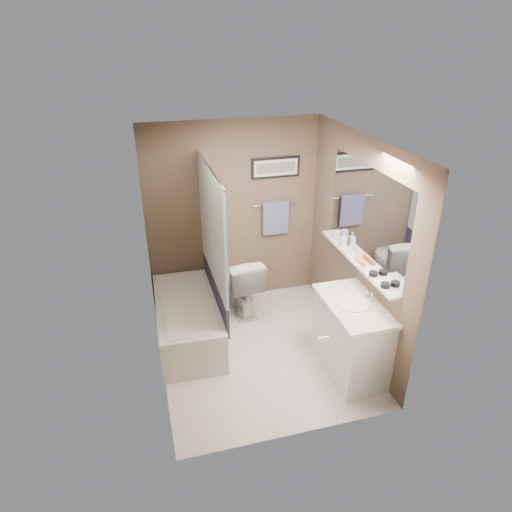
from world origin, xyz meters
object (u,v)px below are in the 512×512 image
object	(u,v)px
candle_bowl_near	(385,285)
soap_bottle	(343,240)
candle_bowl_far	(373,274)
bathtub	(188,321)
hair_brush_front	(360,261)
toilet	(240,283)
glass_jar	(336,235)
vanity	(351,339)

from	to	relation	value
candle_bowl_near	soap_bottle	bearing A→B (deg)	90.00
candle_bowl_near	candle_bowl_far	size ratio (longest dim) A/B	1.00
bathtub	hair_brush_front	bearing A→B (deg)	-19.03
bathtub	hair_brush_front	xyz separation A→B (m)	(1.79, -0.67, 0.89)
toilet	candle_bowl_near	size ratio (longest dim) A/B	8.82
toilet	candle_bowl_near	distance (m)	2.09
soap_bottle	toilet	bearing A→B (deg)	146.30
toilet	glass_jar	world-z (taller)	glass_jar
candle_bowl_far	glass_jar	bearing A→B (deg)	90.00
bathtub	candle_bowl_near	bearing A→B (deg)	-32.30
candle_bowl_near	glass_jar	bearing A→B (deg)	90.00
hair_brush_front	candle_bowl_near	bearing A→B (deg)	-90.00
candle_bowl_near	hair_brush_front	distance (m)	0.53
candle_bowl_near	hair_brush_front	xyz separation A→B (m)	(0.00, 0.53, 0.00)
bathtub	candle_bowl_near	world-z (taller)	candle_bowl_near
candle_bowl_far	hair_brush_front	bearing A→B (deg)	90.00
vanity	candle_bowl_far	xyz separation A→B (m)	(0.19, 0.04, 0.73)
toilet	candle_bowl_far	size ratio (longest dim) A/B	8.82
toilet	soap_bottle	size ratio (longest dim) A/B	5.21
candle_bowl_far	candle_bowl_near	bearing A→B (deg)	-90.00
candle_bowl_far	vanity	bearing A→B (deg)	-167.94
candle_bowl_far	glass_jar	size ratio (longest dim) A/B	0.90
vanity	candle_bowl_near	size ratio (longest dim) A/B	10.00
toilet	candle_bowl_near	world-z (taller)	candle_bowl_near
candle_bowl_far	soap_bottle	distance (m)	0.72
bathtub	toilet	xyz separation A→B (m)	(0.74, 0.45, 0.15)
candle_bowl_near	soap_bottle	xyz separation A→B (m)	(0.00, 0.95, 0.06)
bathtub	vanity	xyz separation A→B (m)	(1.60, -1.01, 0.15)
vanity	glass_jar	world-z (taller)	glass_jar
bathtub	glass_jar	xyz separation A→B (m)	(1.79, -0.06, 0.92)
vanity	candle_bowl_near	xyz separation A→B (m)	(0.19, -0.19, 0.73)
bathtub	candle_bowl_far	distance (m)	2.21
bathtub	vanity	world-z (taller)	vanity
candle_bowl_near	candle_bowl_far	xyz separation A→B (m)	(0.00, 0.23, 0.00)
bathtub	candle_bowl_near	size ratio (longest dim) A/B	16.67
candle_bowl_near	soap_bottle	world-z (taller)	soap_bottle
bathtub	candle_bowl_far	bearing A→B (deg)	-26.82
hair_brush_front	bathtub	bearing A→B (deg)	159.32
bathtub	glass_jar	bearing A→B (deg)	-0.39
candle_bowl_far	soap_bottle	xyz separation A→B (m)	(0.00, 0.72, 0.06)
glass_jar	vanity	bearing A→B (deg)	-101.09
bathtub	candle_bowl_far	world-z (taller)	candle_bowl_far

